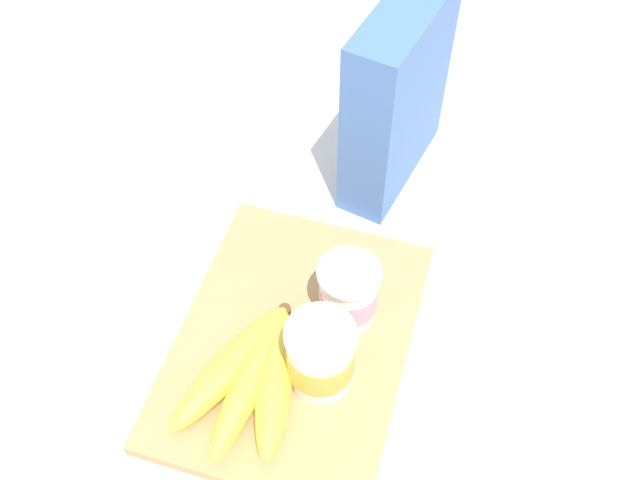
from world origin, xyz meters
The scene contains 6 objects.
ground_plane centered at (0.00, 0.00, 0.00)m, with size 2.40×2.40×0.00m, color silver.
cutting_board centered at (0.00, 0.00, 0.01)m, with size 0.34×0.25×0.02m, color tan.
cereal_box centered at (-0.30, 0.04, 0.13)m, with size 0.19×0.06×0.25m, color #4770B7.
yogurt_cup_front centered at (-0.05, 0.05, 0.06)m, with size 0.07×0.07×0.08m.
yogurt_cup_back centered at (0.03, 0.04, 0.06)m, with size 0.07×0.07×0.09m.
banana_bunch centered at (0.06, -0.02, 0.04)m, with size 0.20×0.14×0.04m.
Camera 1 is at (0.36, 0.14, 0.72)m, focal length 39.85 mm.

